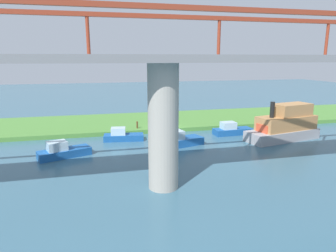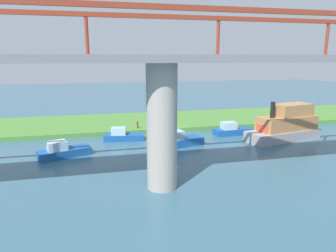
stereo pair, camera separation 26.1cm
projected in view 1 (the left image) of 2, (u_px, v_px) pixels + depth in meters
name	position (u px, v px, depth m)	size (l,w,h in m)	color
ground_plane	(167.00, 133.00, 37.19)	(160.00, 160.00, 0.00)	#386075
grassy_bank	(157.00, 121.00, 42.83)	(80.00, 12.00, 0.50)	#4C8438
bridge_pylon	(163.00, 128.00, 20.57)	(2.10, 2.10, 8.71)	#9E998E
bridge_span	(163.00, 55.00, 19.52)	(65.64, 4.30, 3.25)	slate
person_on_bank	(171.00, 120.00, 39.09)	(0.50, 0.50, 1.39)	#2D334C
mooring_post	(137.00, 125.00, 37.22)	(0.20, 0.20, 0.87)	brown
riverboat_paddlewheel	(285.00, 125.00, 33.78)	(9.02, 4.53, 4.41)	#99999E
skiff_small	(178.00, 140.00, 31.46)	(5.38, 3.13, 1.69)	#195199
pontoon_yellow	(63.00, 151.00, 27.95)	(4.98, 3.16, 1.56)	#195199
motorboat_red	(232.00, 130.00, 36.25)	(4.72, 1.85, 1.55)	#195199
motorboat_white	(122.00, 136.00, 33.65)	(4.52, 2.06, 1.45)	#195199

